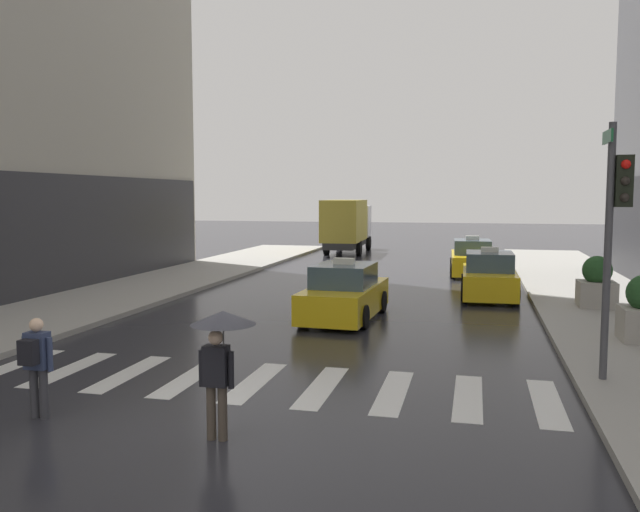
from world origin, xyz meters
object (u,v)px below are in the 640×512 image
Objects in this scene: pedestrian_with_umbrella at (221,339)px; planter_mid_block at (597,284)px; taxi_second at (489,277)px; taxi_third at (472,259)px; pedestrian_with_backpack at (36,360)px; box_truck at (347,224)px; taxi_lead at (345,294)px; traffic_light_pole at (615,215)px.

planter_mid_block is (7.31, 12.79, -0.64)m from pedestrian_with_umbrella.
taxi_second is 2.85× the size of planter_mid_block.
taxi_third is 2.79× the size of pedestrian_with_backpack.
box_truck reaches higher than taxi_second.
box_truck is 4.61× the size of pedestrian_with_backpack.
taxi_lead is 2.79× the size of pedestrian_with_backpack.
taxi_second is at bearing -84.49° from taxi_third.
traffic_light_pole is at bearing -42.01° from taxi_lead.
planter_mid_block is (1.22, 8.57, -2.38)m from traffic_light_pole.
taxi_third is 2.37× the size of pedestrian_with_umbrella.
planter_mid_block reaches higher than pedestrian_with_backpack.
planter_mid_block is at bearing 50.06° from pedestrian_with_backpack.
traffic_light_pole reaches higher than taxi_lead.
pedestrian_with_backpack is (-9.35, -4.04, -2.29)m from traffic_light_pole.
pedestrian_with_umbrella is (-6.09, -4.22, -1.74)m from traffic_light_pole.
taxi_second is 0.99× the size of taxi_third.
pedestrian_with_backpack is 16.45m from planter_mid_block.
pedestrian_with_umbrella is at bearing -82.23° from box_truck.
pedestrian_with_backpack is at bearing -116.37° from taxi_second.
traffic_light_pole is at bearing -69.09° from box_truck.
planter_mid_block is (3.84, -8.75, 0.15)m from taxi_third.
taxi_second is at bearing -62.91° from box_truck.
planter_mid_block is at bearing -66.30° from taxi_third.
pedestrian_with_backpack is at bearing -129.94° from planter_mid_block.
taxi_second is (-2.00, 10.78, -2.53)m from traffic_light_pole.
pedestrian_with_umbrella is 1.18× the size of pedestrian_with_backpack.
taxi_third is 12.58m from box_truck.
box_truck is (-7.75, 9.84, 1.13)m from taxi_third.
traffic_light_pole reaches higher than pedestrian_with_backpack.
planter_mid_block is at bearing 81.93° from traffic_light_pole.
pedestrian_with_backpack is (-3.14, -9.63, 0.25)m from taxi_lead.
pedestrian_with_umbrella reaches higher than taxi_third.
pedestrian_with_backpack is at bearing 176.88° from pedestrian_with_umbrella.
traffic_light_pole is 29.11m from box_truck.
planter_mid_block is at bearing 60.26° from pedestrian_with_umbrella.
traffic_light_pole reaches higher than taxi_third.
taxi_third is at bearing 113.70° from planter_mid_block.
pedestrian_with_backpack is at bearing -156.61° from traffic_light_pole.
traffic_light_pole is 2.47× the size of pedestrian_with_umbrella.
box_truck is at bearing 121.94° from planter_mid_block.
pedestrian_with_backpack is at bearing -108.06° from taxi_lead.
pedestrian_with_backpack is at bearing -107.45° from taxi_third.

